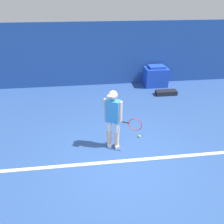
# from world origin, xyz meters

# --- Properties ---
(ground_plane) EXTENTS (24.00, 24.00, 0.00)m
(ground_plane) POSITION_xyz_m (0.00, 0.00, 0.00)
(ground_plane) COLOR #2D5193
(back_wall) EXTENTS (24.00, 0.10, 2.66)m
(back_wall) POSITION_xyz_m (0.00, 5.19, 1.33)
(back_wall) COLOR #234C99
(back_wall) RESTS_ON ground_plane
(court_baseline) EXTENTS (21.60, 0.10, 0.01)m
(court_baseline) POSITION_xyz_m (0.00, -0.03, 0.01)
(court_baseline) COLOR white
(court_baseline) RESTS_ON ground_plane
(tennis_player) EXTENTS (0.89, 0.54, 1.63)m
(tennis_player) POSITION_xyz_m (-0.17, 0.60, 0.90)
(tennis_player) COLOR beige
(tennis_player) RESTS_ON ground_plane
(tennis_ball) EXTENTS (0.07, 0.07, 0.07)m
(tennis_ball) POSITION_xyz_m (0.62, 0.92, 0.03)
(tennis_ball) COLOR #D1E533
(tennis_ball) RESTS_ON ground_plane
(covered_chair) EXTENTS (0.97, 0.71, 0.91)m
(covered_chair) POSITION_xyz_m (2.23, 4.74, 0.43)
(covered_chair) COLOR blue
(covered_chair) RESTS_ON ground_plane
(equipment_bag) EXTENTS (0.85, 0.33, 0.18)m
(equipment_bag) POSITION_xyz_m (2.39, 3.71, 0.09)
(equipment_bag) COLOR black
(equipment_bag) RESTS_ON ground_plane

